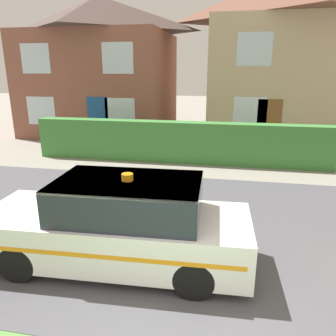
% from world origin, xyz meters
% --- Properties ---
extents(road_strip, '(28.00, 6.77, 0.01)m').
position_xyz_m(road_strip, '(0.00, 3.99, 0.01)').
color(road_strip, '#4C4C51').
rests_on(road_strip, ground).
extents(garden_hedge, '(10.73, 0.59, 1.49)m').
position_xyz_m(garden_hedge, '(-1.47, 9.16, 0.74)').
color(garden_hedge, '#3D7F38').
rests_on(garden_hedge, ground).
extents(police_car, '(4.60, 1.81, 1.67)m').
position_xyz_m(police_car, '(-1.40, 2.39, 0.76)').
color(police_car, black).
rests_on(police_car, road_strip).
extents(house_left, '(7.41, 6.21, 6.82)m').
position_xyz_m(house_left, '(-6.49, 14.67, 3.47)').
color(house_left, brown).
rests_on(house_left, ground).
extents(house_right, '(8.69, 6.59, 7.85)m').
position_xyz_m(house_right, '(3.43, 15.10, 4.01)').
color(house_right, tan).
rests_on(house_right, ground).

